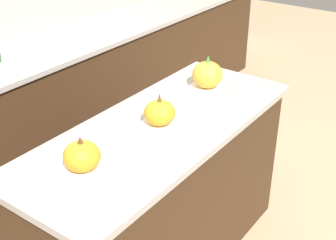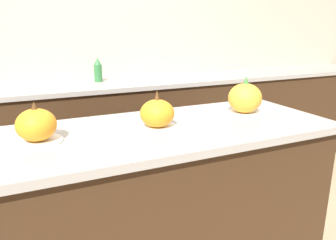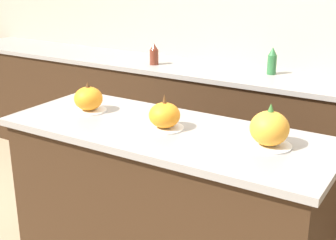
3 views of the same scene
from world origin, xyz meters
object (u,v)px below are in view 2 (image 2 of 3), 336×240
pumpkin_cake_right (245,99)px  bottle_tall (98,70)px  pumpkin_cake_center (157,114)px  pumpkin_cake_left (36,126)px

pumpkin_cake_right → bottle_tall: 1.42m
pumpkin_cake_center → bottle_tall: bearing=88.0°
pumpkin_cake_center → pumpkin_cake_right: bearing=4.8°
pumpkin_cake_left → pumpkin_cake_right: bearing=1.3°
pumpkin_cake_center → pumpkin_cake_left: bearing=177.7°
pumpkin_cake_right → pumpkin_cake_left: bearing=-178.7°
pumpkin_cake_center → pumpkin_cake_right: (0.52, 0.04, 0.02)m
bottle_tall → pumpkin_cake_right: bearing=-70.6°
pumpkin_cake_center → bottle_tall: (0.05, 1.38, 0.04)m
pumpkin_cake_left → pumpkin_cake_center: (0.51, -0.02, -0.00)m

